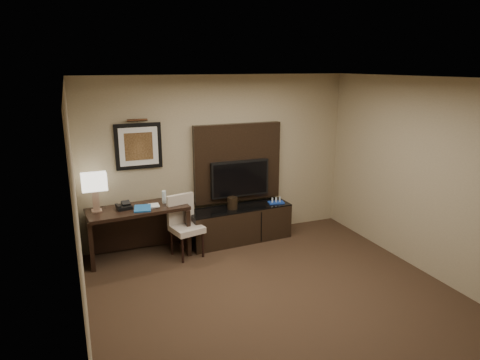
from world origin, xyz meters
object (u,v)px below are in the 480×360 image
credenza (240,224)px  desk (139,232)px  table_lamp (95,193)px  ice_bucket (232,203)px  tv (240,178)px  desk_phone (124,206)px  desk_chair (187,228)px  water_bottle (164,197)px  minibar_tray (276,200)px

credenza → desk: bearing=176.8°
table_lamp → ice_bucket: (2.08, -0.08, -0.38)m
tv → desk_phone: tv is taller
credenza → desk_chair: desk_chair is taller
desk → water_bottle: water_bottle is taller
desk_phone → minibar_tray: size_ratio=0.78×
tv → minibar_tray: tv is taller
desk_phone → water_bottle: 0.61m
desk → table_lamp: 0.88m
table_lamp → water_bottle: table_lamp is taller
credenza → desk_phone: (-1.84, 0.01, 0.54)m
desk_phone → ice_bucket: bearing=-11.5°
desk → water_bottle: size_ratio=7.55×
desk_chair → minibar_tray: (1.62, 0.24, 0.18)m
ice_bucket → desk_phone: bearing=178.8°
table_lamp → desk_phone: table_lamp is taller
desk_chair → table_lamp: 1.43m
credenza → desk_chair: bearing=-168.4°
desk_chair → desk_phone: 0.99m
desk_chair → desk_phone: bearing=149.2°
desk → credenza: size_ratio=0.86×
desk → water_bottle: 0.65m
table_lamp → ice_bucket: 2.12m
table_lamp → desk_phone: 0.45m
tv → minibar_tray: 0.73m
desk_chair → water_bottle: (-0.26, 0.33, 0.43)m
tv → water_bottle: 1.31m
desk → table_lamp: table_lamp is taller
desk → desk_chair: 0.73m
desk_phone → minibar_tray: 2.49m
credenza → tv: (0.07, 0.19, 0.73)m
table_lamp → desk: bearing=-6.0°
ice_bucket → tv: bearing=44.7°
desk_phone → water_bottle: bearing=-4.7°
credenza → table_lamp: bearing=175.2°
desk_phone → water_bottle: size_ratio=1.05×
desk → desk_phone: 0.48m
desk → tv: (1.72, 0.19, 0.63)m
desk → table_lamp: (-0.58, 0.06, 0.67)m
desk_chair → ice_bucket: (0.83, 0.24, 0.23)m
credenza → ice_bucket: bearing=-174.9°
desk → ice_bucket: desk is taller
desk → desk_phone: (-0.19, 0.01, 0.44)m
tv → table_lamp: (-2.29, -0.13, 0.04)m
desk_chair → table_lamp: bearing=152.4°
table_lamp → ice_bucket: size_ratio=2.84×
desk_chair → desk_phone: desk_chair is taller
desk_chair → credenza: bearing=1.4°
desk_phone → credenza: bearing=-10.8°
water_bottle → credenza: bearing=-3.5°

